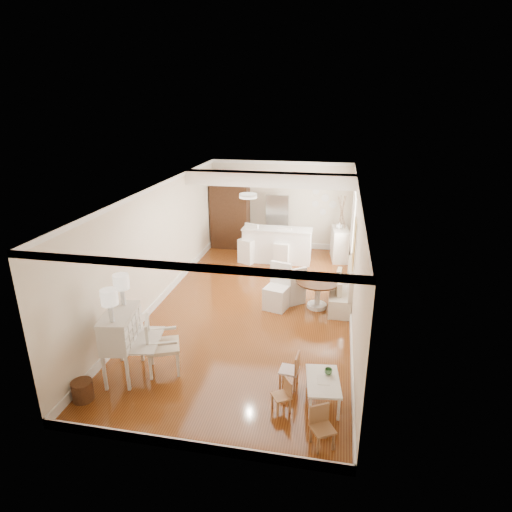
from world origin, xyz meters
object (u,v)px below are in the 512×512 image
(slip_chair_far, at_px, (293,284))
(bar_stool_right, at_px, (282,247))
(gustavian_armchair, at_px, (163,345))
(slip_chair_near, at_px, (277,287))
(pantry_cabinet, at_px, (230,213))
(breakfast_counter, at_px, (277,245))
(bar_stool_left, at_px, (248,244))
(fridge, at_px, (288,224))
(secretary_bureau, at_px, (122,344))
(wicker_basket, at_px, (83,391))
(sideboard, at_px, (340,244))
(kids_chair_a, at_px, (281,396))
(kids_chair_c, at_px, (323,428))
(kids_chair_b, at_px, (289,369))
(dining_table, at_px, (317,294))
(kids_table, at_px, (322,391))

(slip_chair_far, height_order, bar_stool_right, bar_stool_right)
(gustavian_armchair, relative_size, slip_chair_near, 0.98)
(slip_chair_far, bearing_deg, pantry_cabinet, -94.01)
(breakfast_counter, xyz_separation_m, bar_stool_left, (-0.84, -0.21, 0.06))
(slip_chair_near, bearing_deg, gustavian_armchair, -104.67)
(breakfast_counter, height_order, fridge, fridge)
(slip_chair_near, xyz_separation_m, bar_stool_left, (-1.28, 2.85, 0.04))
(secretary_bureau, xyz_separation_m, wicker_basket, (-0.35, -0.76, -0.44))
(wicker_basket, distance_m, sideboard, 8.44)
(secretary_bureau, relative_size, wicker_basket, 3.65)
(fridge, bearing_deg, pantry_cabinet, 179.10)
(kids_chair_a, distance_m, pantry_cabinet, 8.12)
(kids_chair_c, bearing_deg, kids_chair_b, 86.93)
(gustavian_armchair, xyz_separation_m, bar_stool_right, (1.35, 5.64, 0.02))
(bar_stool_right, bearing_deg, kids_chair_c, -72.20)
(gustavian_armchair, bearing_deg, kids_chair_c, -136.53)
(wicker_basket, xyz_separation_m, kids_chair_a, (3.18, 0.36, 0.10))
(bar_stool_right, bearing_deg, dining_table, -60.22)
(kids_table, relative_size, slip_chair_far, 0.92)
(kids_chair_c, xyz_separation_m, sideboard, (0.14, 7.70, 0.18))
(breakfast_counter, bearing_deg, dining_table, -64.34)
(bar_stool_left, bearing_deg, kids_chair_b, -47.94)
(dining_table, distance_m, slip_chair_far, 0.64)
(pantry_cabinet, bearing_deg, slip_chair_near, -62.59)
(slip_chair_far, bearing_deg, fridge, -118.75)
(bar_stool_right, height_order, pantry_cabinet, pantry_cabinet)
(bar_stool_left, xyz_separation_m, fridge, (1.04, 1.26, 0.33))
(gustavian_armchair, relative_size, dining_table, 1.05)
(kids_chair_c, xyz_separation_m, dining_table, (-0.32, 4.29, 0.03))
(sideboard, bearing_deg, fridge, 156.57)
(wicker_basket, xyz_separation_m, slip_chair_far, (2.93, 4.24, 0.29))
(fridge, bearing_deg, breakfast_counter, -100.78)
(bar_stool_left, relative_size, pantry_cabinet, 0.50)
(bar_stool_right, relative_size, pantry_cabinet, 0.47)
(bar_stool_right, bearing_deg, pantry_cabinet, 150.84)
(bar_stool_right, relative_size, fridge, 0.60)
(secretary_bureau, xyz_separation_m, kids_chair_a, (2.83, -0.39, -0.34))
(kids_chair_a, xyz_separation_m, bar_stool_right, (-0.84, 6.29, 0.27))
(kids_chair_c, xyz_separation_m, slip_chair_far, (-0.91, 4.50, 0.15))
(gustavian_armchair, distance_m, bar_stool_right, 5.80)
(gustavian_armchair, distance_m, pantry_cabinet, 7.00)
(slip_chair_near, xyz_separation_m, breakfast_counter, (-0.45, 3.06, -0.02))
(dining_table, bearing_deg, secretary_bureau, -134.11)
(pantry_cabinet, distance_m, sideboard, 3.63)
(kids_chair_b, height_order, fridge, fridge)
(slip_chair_near, bearing_deg, secretary_bureau, -111.10)
(kids_chair_a, bearing_deg, fridge, 153.14)
(gustavian_armchair, bearing_deg, sideboard, -47.44)
(breakfast_counter, bearing_deg, kids_table, -75.13)
(secretary_bureau, relative_size, sideboard, 1.21)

